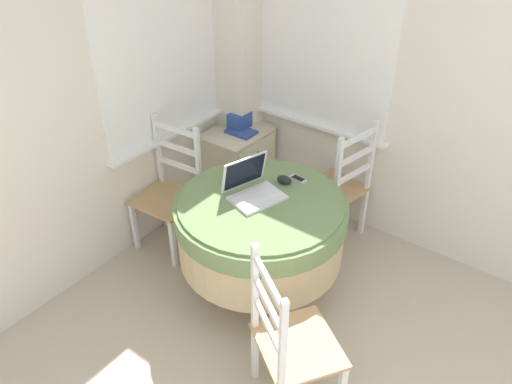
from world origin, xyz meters
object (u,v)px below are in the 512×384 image
Objects in this scene: dining_chair_near_right_window at (338,187)px; corner_cabinet at (238,165)px; computer_mouse at (284,180)px; dining_chair_camera_near at (290,343)px; round_dining_table at (261,225)px; dining_chair_near_back_window at (170,193)px; laptop at (253,189)px; cell_phone at (298,179)px; storage_box at (240,120)px; book_on_cabinet at (241,132)px.

dining_chair_near_right_window is 1.52× the size of corner_cabinet.
dining_chair_camera_near is at bearing -143.70° from computer_mouse.
round_dining_table is 0.86m from dining_chair_near_back_window.
laptop is 0.91m from dining_chair_near_right_window.
corner_cabinet is at bearing 46.21° from dining_chair_camera_near.
round_dining_table is at bearing -134.01° from corner_cabinet.
cell_phone is at bearing -27.10° from computer_mouse.
computer_mouse is 1.07m from storage_box.
book_on_cabinet is (-0.01, -0.05, 0.34)m from corner_cabinet.
laptop is at bearing -137.46° from storage_box.
dining_chair_near_right_window is (0.81, -0.96, 0.00)m from dining_chair_near_back_window.
round_dining_table is 8.72× the size of cell_phone.
cell_phone reaches higher than corner_cabinet.
dining_chair_near_right_window is 5.50× the size of storage_box.
round_dining_table is 0.85m from dining_chair_near_right_window.
dining_chair_near_back_window and dining_chair_near_right_window have the same top height.
computer_mouse is 0.11× the size of dining_chair_camera_near.
dining_chair_near_right_window reaches higher than cell_phone.
laptop is 1.20m from corner_cabinet.
dining_chair_near_right_window is 1.52m from dining_chair_camera_near.
dining_chair_camera_near is at bearing -133.79° from corner_cabinet.
dining_chair_near_back_window is at bearing 104.83° from computer_mouse.
cell_phone is 1.00m from dining_chair_near_back_window.
corner_cabinet is at bearing 62.34° from cell_phone.
storage_box reaches higher than cell_phone.
laptop is 0.39× the size of dining_chair_camera_near.
computer_mouse is 0.11× the size of dining_chair_near_right_window.
round_dining_table is 4.74× the size of book_on_cabinet.
corner_cabinet is at bearing 81.89° from book_on_cabinet.
laptop is 2.16× the size of storage_box.
corner_cabinet is at bearing 43.89° from laptop.
dining_chair_near_back_window reaches higher than cell_phone.
corner_cabinet is (1.40, 1.46, -0.13)m from dining_chair_camera_near.
storage_box is 0.78× the size of book_on_cabinet.
laptop is 0.85m from dining_chair_near_back_window.
corner_cabinet is at bearing 56.45° from computer_mouse.
laptop reaches higher than storage_box.
laptop is at bearing 78.46° from round_dining_table.
laptop is at bearing -90.79° from dining_chair_near_back_window.
dining_chair_near_back_window and dining_chair_camera_near have the same top height.
laptop reaches higher than dining_chair_camera_near.
cell_phone is at bearing -118.66° from book_on_cabinet.
laptop reaches higher than dining_chair_near_back_window.
dining_chair_near_right_window is at bearing 19.78° from dining_chair_camera_near.
corner_cabinet is at bearing 45.99° from round_dining_table.
cell_phone is 0.70× the size of storage_box.
cell_phone is 1.14m from dining_chair_camera_near.
storage_box is at bearing 59.82° from cell_phone.
storage_box reaches higher than book_on_cabinet.
storage_box is at bearing 45.60° from book_on_cabinet.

